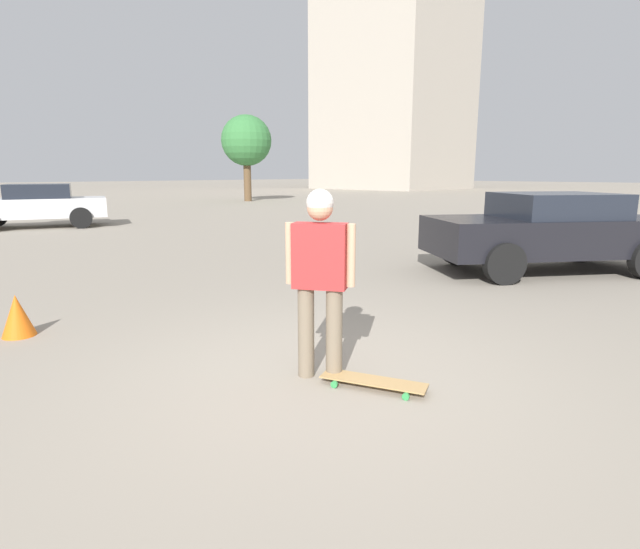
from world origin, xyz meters
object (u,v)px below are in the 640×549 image
object	(u,v)px
car_parked_near	(549,230)
person	(320,270)
skateboard	(373,381)
car_parked_far	(37,205)
traffic_cone	(17,316)

from	to	relation	value
car_parked_near	person	bearing A→B (deg)	40.33
skateboard	car_parked_near	world-z (taller)	car_parked_near
skateboard	car_parked_near	distance (m)	6.59
skateboard	car_parked_far	distance (m)	16.62
car_parked_near	car_parked_far	xyz separation A→B (m)	(-15.56, -4.00, -0.01)
person	traffic_cone	bearing A→B (deg)	174.48
skateboard	traffic_cone	xyz separation A→B (m)	(-3.84, -1.69, 0.18)
skateboard	car_parked_near	size ratio (longest dim) A/B	0.20
car_parked_near	skateboard	bearing A→B (deg)	44.83
person	car_parked_near	bearing A→B (deg)	62.59
person	car_parked_near	size ratio (longest dim) A/B	0.37
car_parked_near	car_parked_far	size ratio (longest dim) A/B	0.98
person	car_parked_far	xyz separation A→B (m)	(-15.91, 2.64, -0.23)
person	car_parked_near	world-z (taller)	person
car_parked_far	car_parked_near	bearing A→B (deg)	126.11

